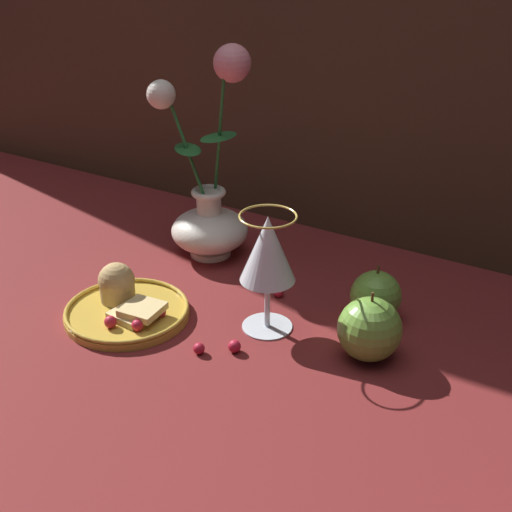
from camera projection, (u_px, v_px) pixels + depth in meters
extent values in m
plane|color=maroon|center=(232.00, 312.00, 1.02)|extent=(2.40, 2.40, 0.00)
cylinder|color=silver|center=(210.00, 251.00, 1.18)|extent=(0.07, 0.07, 0.01)
ellipsoid|color=silver|center=(210.00, 230.00, 1.16)|extent=(0.13, 0.13, 0.07)
cylinder|color=silver|center=(209.00, 205.00, 1.14)|extent=(0.04, 0.04, 0.04)
torus|color=silver|center=(209.00, 192.00, 1.13)|extent=(0.06, 0.06, 0.01)
cylinder|color=#23662D|center=(185.00, 144.00, 1.11)|extent=(0.08, 0.02, 0.15)
ellipsoid|color=#23662D|center=(188.00, 149.00, 1.11)|extent=(0.08, 0.08, 0.00)
sphere|color=silver|center=(161.00, 94.00, 1.09)|extent=(0.05, 0.05, 0.05)
cylinder|color=#23662D|center=(220.00, 131.00, 1.09)|extent=(0.04, 0.02, 0.20)
ellipsoid|color=#23662D|center=(219.00, 137.00, 1.09)|extent=(0.05, 0.08, 0.00)
sphere|color=pink|center=(232.00, 63.00, 1.04)|extent=(0.06, 0.06, 0.06)
cylinder|color=gold|center=(127.00, 314.00, 1.01)|extent=(0.18, 0.18, 0.01)
torus|color=gold|center=(127.00, 309.00, 1.00)|extent=(0.18, 0.18, 0.01)
cylinder|color=tan|center=(117.00, 290.00, 1.02)|extent=(0.05, 0.05, 0.03)
sphere|color=tan|center=(116.00, 281.00, 1.02)|extent=(0.05, 0.05, 0.05)
cube|color=#DBBC7A|center=(132.00, 314.00, 0.99)|extent=(0.06, 0.06, 0.01)
cube|color=#DBBC7A|center=(142.00, 309.00, 0.98)|extent=(0.06, 0.06, 0.01)
sphere|color=#AD192D|center=(110.00, 322.00, 0.96)|extent=(0.02, 0.02, 0.02)
sphere|color=#AD192D|center=(138.00, 325.00, 0.96)|extent=(0.02, 0.02, 0.02)
sphere|color=#AD192D|center=(148.00, 315.00, 0.98)|extent=(0.02, 0.02, 0.02)
sphere|color=#AD192D|center=(161.00, 312.00, 0.99)|extent=(0.01, 0.01, 0.01)
cylinder|color=silver|center=(267.00, 326.00, 0.98)|extent=(0.07, 0.07, 0.00)
cylinder|color=silver|center=(267.00, 302.00, 0.97)|extent=(0.01, 0.01, 0.07)
cone|color=silver|center=(268.00, 249.00, 0.93)|extent=(0.07, 0.07, 0.09)
cone|color=#E5CC66|center=(268.00, 258.00, 0.94)|extent=(0.07, 0.07, 0.06)
torus|color=gold|center=(268.00, 216.00, 0.91)|extent=(0.08, 0.08, 0.00)
sphere|color=#669938|center=(376.00, 296.00, 0.99)|extent=(0.07, 0.07, 0.07)
cylinder|color=#4C3319|center=(378.00, 269.00, 0.97)|extent=(0.00, 0.00, 0.01)
sphere|color=#669938|center=(370.00, 329.00, 0.90)|extent=(0.08, 0.08, 0.08)
cylinder|color=#4C3319|center=(372.00, 297.00, 0.88)|extent=(0.00, 0.00, 0.01)
sphere|color=#AD192D|center=(199.00, 348.00, 0.93)|extent=(0.02, 0.02, 0.02)
sphere|color=#AD192D|center=(279.00, 292.00, 1.06)|extent=(0.01, 0.01, 0.01)
sphere|color=#AD192D|center=(235.00, 346.00, 0.93)|extent=(0.02, 0.02, 0.02)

